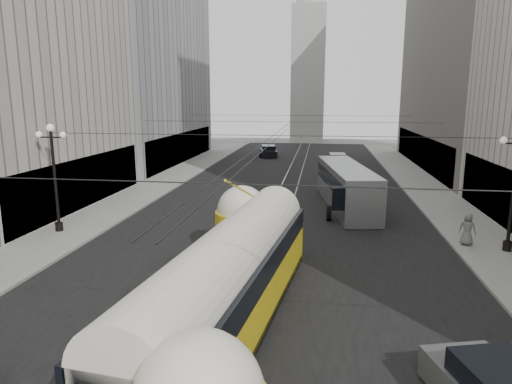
% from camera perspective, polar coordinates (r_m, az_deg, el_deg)
% --- Properties ---
extents(road, '(20.00, 85.00, 0.02)m').
position_cam_1_polar(road, '(39.78, 3.95, 0.11)').
color(road, black).
rests_on(road, ground).
extents(sidewalk_left, '(4.00, 72.00, 0.15)m').
position_cam_1_polar(sidewalk_left, '(45.59, -10.92, 1.52)').
color(sidewalk_left, gray).
rests_on(sidewalk_left, ground).
extents(sidewalk_right, '(4.00, 72.00, 0.15)m').
position_cam_1_polar(sidewalk_right, '(44.06, 20.07, 0.66)').
color(sidewalk_right, gray).
rests_on(sidewalk_right, ground).
extents(rail_left, '(0.12, 85.00, 0.04)m').
position_cam_1_polar(rail_left, '(39.85, 2.87, 0.14)').
color(rail_left, gray).
rests_on(rail_left, ground).
extents(rail_right, '(0.12, 85.00, 0.04)m').
position_cam_1_polar(rail_right, '(39.74, 5.02, 0.08)').
color(rail_right, gray).
rests_on(rail_right, ground).
extents(building_left_far, '(12.60, 28.60, 28.60)m').
position_cam_1_polar(building_left_far, '(59.31, -15.19, 17.46)').
color(building_left_far, '#999999').
rests_on(building_left_far, ground).
extents(building_right_far, '(12.60, 32.60, 32.60)m').
position_cam_1_polar(building_right_far, '(57.60, 26.99, 18.82)').
color(building_right_far, '#514C47').
rests_on(building_right_far, ground).
extents(distant_tower, '(6.00, 6.00, 31.36)m').
position_cam_1_polar(distant_tower, '(86.69, 6.59, 16.28)').
color(distant_tower, '#B2AFA8').
rests_on(distant_tower, ground).
extents(lamppost_left_mid, '(1.86, 0.44, 6.37)m').
position_cam_1_polar(lamppost_left_mid, '(29.17, -23.91, 2.34)').
color(lamppost_left_mid, black).
rests_on(lamppost_left_mid, sidewalk_left).
extents(catenary, '(25.00, 72.00, 0.23)m').
position_cam_1_polar(catenary, '(38.02, 4.13, 8.52)').
color(catenary, black).
rests_on(catenary, ground).
extents(streetcar, '(4.42, 17.09, 3.77)m').
position_cam_1_polar(streetcar, '(16.13, -3.19, -10.71)').
color(streetcar, gold).
rests_on(streetcar, ground).
extents(city_bus, '(4.30, 12.38, 3.07)m').
position_cam_1_polar(city_bus, '(34.27, 11.20, 0.89)').
color(city_bus, gray).
rests_on(city_bus, ground).
extents(sedan_white_far, '(2.21, 5.01, 1.56)m').
position_cam_1_polar(sedan_white_far, '(54.33, 10.14, 3.84)').
color(sedan_white_far, white).
rests_on(sedan_white_far, ground).
extents(sedan_dark_far, '(2.97, 5.17, 1.54)m').
position_cam_1_polar(sedan_dark_far, '(63.15, 1.55, 5.10)').
color(sedan_dark_far, black).
rests_on(sedan_dark_far, ground).
extents(pedestrian_sidewalk_right, '(1.02, 0.85, 1.80)m').
position_cam_1_polar(pedestrian_sidewalk_right, '(27.17, 24.92, -4.20)').
color(pedestrian_sidewalk_right, slate).
rests_on(pedestrian_sidewalk_right, sidewalk_right).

